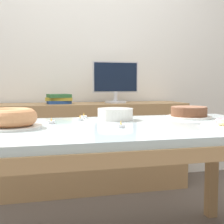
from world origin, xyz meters
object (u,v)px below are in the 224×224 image
at_px(plate_stack, 115,114).
at_px(tealight_right_edge, 80,119).
at_px(tealight_near_front, 51,122).
at_px(computer_monitor, 116,82).
at_px(cake_chocolate_round, 189,113).
at_px(tealight_centre, 84,117).
at_px(book_stack, 59,99).
at_px(tealight_near_cakes, 121,126).
at_px(cake_golden_bundt, 10,119).

height_order(plate_stack, tealight_right_edge, plate_stack).
relative_size(plate_stack, tealight_near_front, 5.25).
distance_m(computer_monitor, plate_stack, 1.03).
distance_m(cake_chocolate_round, plate_stack, 0.48).
xyz_separation_m(tealight_right_edge, tealight_centre, (0.04, 0.12, 0.00)).
relative_size(computer_monitor, tealight_near_front, 10.60).
bearing_deg(book_stack, computer_monitor, -0.16).
relative_size(tealight_right_edge, tealight_near_cakes, 1.00).
height_order(computer_monitor, tealight_near_front, computer_monitor).
distance_m(cake_golden_bundt, tealight_near_cakes, 0.54).
bearing_deg(tealight_near_cakes, computer_monitor, 76.28).
bearing_deg(tealight_right_edge, plate_stack, -8.01).
bearing_deg(book_stack, tealight_near_front, -96.78).
bearing_deg(cake_chocolate_round, book_stack, 127.02).
bearing_deg(cake_golden_bundt, book_stack, 74.37).
distance_m(book_stack, cake_golden_bundt, 1.23).
height_order(tealight_right_edge, tealight_near_front, same).
distance_m(cake_golden_bundt, tealight_near_front, 0.24).
xyz_separation_m(tealight_centre, tealight_near_cakes, (0.11, -0.48, 0.00)).
bearing_deg(cake_golden_bundt, tealight_right_edge, 32.07).
xyz_separation_m(cake_chocolate_round, tealight_near_front, (-0.86, -0.09, -0.02)).
xyz_separation_m(cake_golden_bundt, plate_stack, (0.59, 0.21, -0.01)).
xyz_separation_m(computer_monitor, tealight_centre, (-0.43, -0.83, -0.22)).
height_order(computer_monitor, book_stack, computer_monitor).
distance_m(book_stack, tealight_near_front, 1.07).
bearing_deg(book_stack, tealight_near_cakes, -81.53).
distance_m(tealight_right_edge, tealight_near_cakes, 0.39).
relative_size(tealight_right_edge, tealight_near_front, 1.00).
distance_m(cake_chocolate_round, tealight_centre, 0.67).
height_order(book_stack, cake_golden_bundt, book_stack).
bearing_deg(tealight_centre, plate_stack, -41.20).
bearing_deg(cake_chocolate_round, tealight_right_edge, 177.53).
bearing_deg(tealight_near_front, computer_monitor, 58.93).
distance_m(tealight_right_edge, tealight_near_front, 0.21).
bearing_deg(plate_stack, tealight_near_cakes, -100.14).
relative_size(cake_chocolate_round, tealight_centre, 7.17).
relative_size(cake_chocolate_round, plate_stack, 1.37).
xyz_separation_m(book_stack, cake_chocolate_round, (0.74, -0.98, -0.05)).
bearing_deg(tealight_right_edge, cake_chocolate_round, -2.47).
distance_m(plate_stack, tealight_near_front, 0.39).
xyz_separation_m(book_stack, tealight_near_cakes, (0.19, -1.31, -0.08)).
bearing_deg(cake_chocolate_round, tealight_near_front, -174.23).
bearing_deg(computer_monitor, tealight_right_edge, -116.25).
height_order(computer_monitor, tealight_right_edge, computer_monitor).
relative_size(computer_monitor, tealight_right_edge, 10.60).
relative_size(cake_golden_bundt, tealight_right_edge, 7.75).
bearing_deg(tealight_near_front, cake_chocolate_round, 5.77).
bearing_deg(tealight_near_front, book_stack, 83.22).
relative_size(book_stack, cake_golden_bundt, 0.78).
bearing_deg(computer_monitor, cake_chocolate_round, -77.12).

